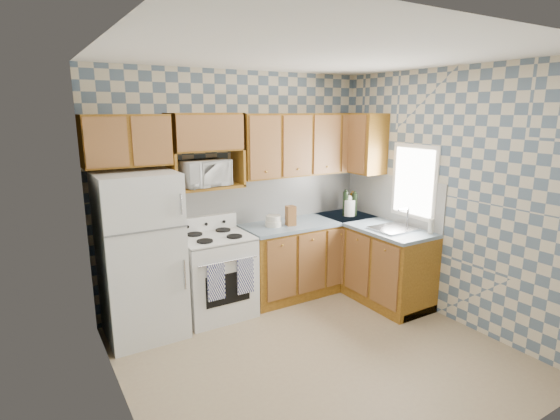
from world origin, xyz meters
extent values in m
plane|color=#91785C|center=(0.00, 0.00, 0.00)|extent=(3.40, 3.40, 0.00)
cube|color=slate|center=(0.00, 1.60, 1.35)|extent=(3.40, 0.02, 2.70)
cube|color=slate|center=(1.70, 0.00, 1.35)|extent=(0.02, 3.20, 2.70)
cube|color=silver|center=(0.40, 1.59, 1.20)|extent=(2.60, 0.02, 0.56)
cube|color=silver|center=(1.69, 0.80, 1.20)|extent=(0.02, 1.60, 0.56)
cube|color=white|center=(-1.27, 1.25, 0.84)|extent=(0.75, 0.70, 1.68)
cube|color=white|center=(-0.47, 1.28, 0.45)|extent=(0.76, 0.65, 0.90)
cube|color=silver|center=(-0.47, 1.28, 0.91)|extent=(0.76, 0.65, 0.02)
cube|color=white|center=(-0.47, 1.55, 1.00)|extent=(0.76, 0.08, 0.17)
cube|color=navy|center=(-0.61, 0.93, 0.53)|extent=(0.19, 0.02, 0.39)
cube|color=navy|center=(-0.27, 0.93, 0.53)|extent=(0.19, 0.02, 0.39)
cube|color=brown|center=(0.82, 1.30, 0.44)|extent=(1.75, 0.60, 0.88)
cube|color=brown|center=(1.40, 0.80, 0.44)|extent=(0.60, 1.60, 0.88)
cube|color=slate|center=(0.82, 1.30, 0.90)|extent=(1.77, 0.63, 0.04)
cube|color=slate|center=(1.40, 0.80, 0.90)|extent=(0.63, 1.60, 0.04)
cube|color=brown|center=(0.82, 1.44, 1.85)|extent=(1.75, 0.33, 0.74)
cube|color=brown|center=(-1.29, 1.44, 1.97)|extent=(0.82, 0.33, 0.50)
cube|color=brown|center=(1.53, 1.25, 1.85)|extent=(0.33, 0.70, 0.74)
cube|color=brown|center=(-0.47, 1.44, 1.44)|extent=(0.80, 0.33, 0.03)
imported|color=white|center=(-0.50, 1.43, 1.59)|extent=(0.57, 0.43, 0.29)
cube|color=#B7B7BC|center=(1.40, 0.45, 0.93)|extent=(0.48, 0.40, 0.03)
cube|color=silver|center=(1.69, 0.45, 1.45)|extent=(0.02, 0.66, 0.86)
cylinder|color=black|center=(1.35, 1.26, 1.08)|extent=(0.07, 0.07, 0.32)
cylinder|color=black|center=(1.45, 1.20, 1.07)|extent=(0.07, 0.07, 0.30)
cylinder|color=#5B3A0B|center=(1.50, 1.30, 1.06)|extent=(0.07, 0.07, 0.28)
cube|color=brown|center=(0.48, 1.22, 1.04)|extent=(0.12, 0.12, 0.23)
cylinder|color=white|center=(1.40, 1.24, 1.03)|extent=(0.17, 0.17, 0.21)
cylinder|color=silver|center=(1.62, 0.11, 1.01)|extent=(0.06, 0.06, 0.17)
camera|label=1|loc=(-2.23, -3.01, 2.26)|focal=28.00mm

